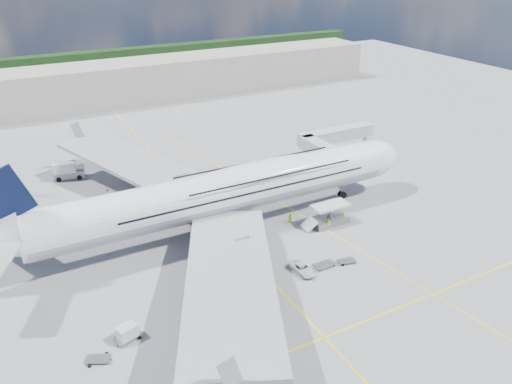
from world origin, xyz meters
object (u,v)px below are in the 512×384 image
dolly_row_b (206,273)px  catering_truck_inner (172,199)px  crew_loader (328,224)px  service_van (303,269)px  cone_wing_right_inner (245,270)px  airliner (223,192)px  crew_wing (210,291)px  dolly_back (127,332)px  catering_truck_outer (68,171)px  cone_nose (361,173)px  jet_bridge (331,142)px  cone_wing_right_outer (206,338)px  crew_tug (238,323)px  dolly_row_a (98,359)px  baggage_tug (253,249)px  cone_wing_left_outer (107,190)px  dolly_row_c (245,269)px  dolly_nose_far (346,261)px  cone_wing_left_inner (167,187)px  cargo_loader (329,217)px  crew_nose (344,216)px  dolly_nose_near (324,264)px  crew_van (291,218)px

dolly_row_b → catering_truck_inner: 22.96m
catering_truck_inner → crew_loader: size_ratio=3.77×
service_van → dolly_row_b: bearing=154.4°
catering_truck_inner → cone_wing_right_inner: bearing=-65.7°
airliner → crew_wing: 19.58m
dolly_back → catering_truck_outer: size_ratio=0.55×
cone_nose → crew_loader: bearing=-141.3°
jet_bridge → cone_wing_right_outer: size_ratio=31.34×
dolly_row_b → crew_tug: (-0.54, -11.36, -0.28)m
dolly_row_a → baggage_tug: 28.87m
crew_tug → cone_wing_left_outer: (-5.49, 47.26, -0.50)m
dolly_row_b → cone_wing_left_outer: 36.41m
dolly_row_c → dolly_nose_far: bearing=-21.7°
dolly_row_c → catering_truck_inner: size_ratio=0.41×
cone_nose → cone_wing_left_outer: size_ratio=1.07×
dolly_row_b → dolly_nose_far: dolly_row_b is taller
catering_truck_outer → crew_wing: 50.58m
dolly_back → baggage_tug: dolly_back is taller
airliner → jet_bridge: size_ratio=4.21×
crew_wing → cone_wing_left_inner: (6.06, 35.71, -0.56)m
cargo_loader → crew_nose: bearing=-10.4°
catering_truck_outer → cone_wing_left_inner: 21.49m
cargo_loader → dolly_row_c: size_ratio=2.78×
dolly_row_c → cargo_loader: bearing=14.7°
catering_truck_inner → cargo_loader: bearing=-21.6°
crew_nose → cone_wing_right_outer: bearing=-159.6°
dolly_back → crew_wing: (12.14, 3.02, -0.24)m
catering_truck_outer → catering_truck_inner: bearing=-46.1°
cargo_loader → dolly_row_b: (-24.91, -4.93, -0.19)m
airliner → service_van: (4.76, -17.18, -6.23)m
dolly_row_b → cone_wing_left_outer: bearing=75.7°
dolly_row_a → dolly_nose_near: 34.30m
dolly_row_c → cone_wing_right_outer: cone_wing_right_outer is taller
dolly_row_b → crew_wing: dolly_row_b is taller
dolly_row_b → dolly_back: 15.04m
crew_tug → cone_wing_right_inner: 12.01m
cargo_loader → dolly_nose_far: cargo_loader is taller
airliner → dolly_nose_far: 22.76m
cone_nose → cone_wing_right_outer: bearing=-147.6°
catering_truck_outer → crew_wing: size_ratio=3.83×
service_van → crew_loader: bearing=34.6°
baggage_tug → cone_wing_left_outer: baggage_tug is taller
baggage_tug → cone_nose: (34.18, 16.17, -0.43)m
catering_truck_inner → cone_wing_right_inner: 24.12m
airliner → cargo_loader: 18.87m
cone_wing_left_inner → crew_loader: bearing=-56.4°
jet_bridge → cone_wing_right_outer: 55.37m
crew_van → cone_wing_left_outer: (-25.40, 27.43, -0.64)m
jet_bridge → catering_truck_inner: size_ratio=2.49×
crew_wing → cone_wing_left_inner: bearing=-9.0°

